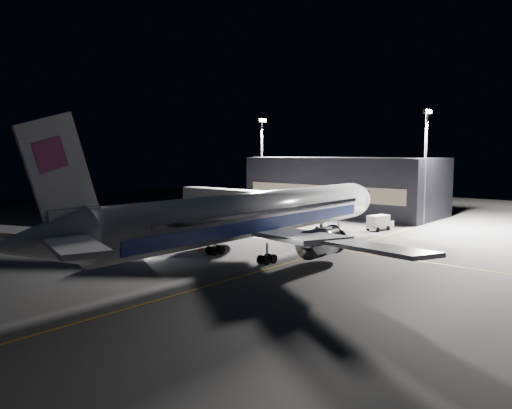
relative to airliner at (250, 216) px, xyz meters
The scene contains 14 objects.
ground 5.27m from the airliner, ahead, with size 200.00×200.00×0.00m, color #4C4C4F.
guide_line_main 12.22m from the airliner, ahead, with size 0.25×80.00×0.01m, color gold.
guide_line_cross 7.99m from the airliner, 79.83° to the right, with size 70.00×0.25×0.01m, color gold.
guide_line_side 25.67m from the airliner, 23.43° to the left, with size 0.25×40.00×0.01m, color gold.
airliner is the anchor object (origin of this frame).
terminal 49.10m from the airliner, 16.57° to the left, with size 18.12×40.00×12.00m.
jet_bridge 29.31m from the airliner, 38.04° to the left, with size 3.60×34.40×6.30m.
floodlight_mast_north 52.56m from the airliner, 37.91° to the left, with size 2.40×0.68×20.70m.
floodlight_mast_south 42.13m from the airliner, ahead, with size 2.40×0.67×20.70m.
service_truck 30.52m from the airliner, ahead, with size 5.31×2.96×2.57m.
baggage_tug 15.36m from the airliner, 127.50° to the left, with size 2.09×1.68×1.51m.
safety_cone_a 15.28m from the airliner, 61.64° to the left, with size 0.41×0.41×0.61m, color #F7460A.
safety_cone_b 8.90m from the airliner, 104.37° to the left, with size 0.40×0.40×0.59m, color #F7460A.
safety_cone_c 7.95m from the airliner, 92.37° to the left, with size 0.38×0.38×0.57m, color #F7460A.
Camera 1 is at (-47.99, -40.62, 13.12)m, focal length 35.00 mm.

